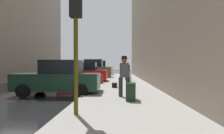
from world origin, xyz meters
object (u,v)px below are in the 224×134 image
(parked_white_van, at_px, (98,69))
(pedestrian_with_beanie, at_px, (124,74))
(rolling_suitcase, at_px, (131,92))
(pedestrian_in_jeans, at_px, (128,70))
(traffic_light, at_px, (76,21))
(parked_red_hatchback, at_px, (84,73))
(parked_dark_green_sedan, at_px, (59,78))
(parked_bronze_suv, at_px, (92,70))
(fire_hydrant, at_px, (102,79))
(duffel_bag, at_px, (115,85))

(parked_white_van, relative_size, pedestrian_with_beanie, 2.59)
(rolling_suitcase, bearing_deg, pedestrian_in_jeans, 87.59)
(traffic_light, xyz_separation_m, pedestrian_in_jeans, (2.07, 11.24, -1.65))
(rolling_suitcase, bearing_deg, parked_red_hatchback, 112.49)
(parked_dark_green_sedan, height_order, pedestrian_in_jeans, pedestrian_in_jeans)
(pedestrian_with_beanie, bearing_deg, pedestrian_in_jeans, 85.80)
(parked_red_hatchback, bearing_deg, parked_bronze_suv, 90.00)
(parked_dark_green_sedan, height_order, parked_red_hatchback, same)
(fire_hydrant, xyz_separation_m, duffel_bag, (1.02, -2.25, -0.21))
(fire_hydrant, bearing_deg, parked_dark_green_sedan, -113.28)
(parked_dark_green_sedan, bearing_deg, parked_red_hatchback, 90.00)
(parked_red_hatchback, bearing_deg, rolling_suitcase, -67.51)
(fire_hydrant, bearing_deg, traffic_light, -89.65)
(traffic_light, xyz_separation_m, pedestrian_with_beanie, (1.45, 2.80, -1.62))
(traffic_light, bearing_deg, duffel_bag, 80.85)
(parked_red_hatchback, xyz_separation_m, pedestrian_with_beanie, (3.31, -7.75, 0.29))
(parked_bronze_suv, bearing_deg, pedestrian_with_beanie, -75.79)
(parked_dark_green_sedan, relative_size, parked_red_hatchback, 1.00)
(parked_white_van, distance_m, pedestrian_in_jeans, 10.93)
(parked_red_hatchback, bearing_deg, pedestrian_in_jeans, 10.06)
(parked_white_van, relative_size, duffel_bag, 10.48)
(parked_red_hatchback, bearing_deg, fire_hydrant, -51.47)
(parked_dark_green_sedan, relative_size, fire_hydrant, 5.99)
(traffic_light, bearing_deg, parked_bronze_suv, 96.67)
(rolling_suitcase, distance_m, duffel_bag, 4.10)
(fire_hydrant, height_order, duffel_bag, fire_hydrant)
(parked_white_van, distance_m, fire_hydrant, 13.30)
(parked_dark_green_sedan, height_order, duffel_bag, parked_dark_green_sedan)
(rolling_suitcase, bearing_deg, duffel_bag, 100.05)
(parked_red_hatchback, height_order, parked_bronze_suv, parked_bronze_suv)
(parked_dark_green_sedan, xyz_separation_m, parked_red_hatchback, (-0.00, 6.46, 0.00))
(parked_dark_green_sedan, bearing_deg, duffel_bag, 34.47)
(parked_dark_green_sedan, distance_m, parked_bronze_suv, 11.77)
(rolling_suitcase, xyz_separation_m, duffel_bag, (-0.71, 4.03, -0.20))
(traffic_light, distance_m, pedestrian_in_jeans, 11.55)
(parked_bronze_suv, xyz_separation_m, rolling_suitcase, (3.54, -13.86, -0.54))
(traffic_light, relative_size, pedestrian_with_beanie, 2.03)
(duffel_bag, bearing_deg, fire_hydrant, 114.37)
(traffic_light, bearing_deg, parked_red_hatchback, 99.97)
(parked_red_hatchback, height_order, duffel_bag, parked_red_hatchback)
(parked_dark_green_sedan, bearing_deg, traffic_light, -65.60)
(pedestrian_in_jeans, bearing_deg, rolling_suitcase, -92.41)
(parked_dark_green_sedan, relative_size, duffel_bag, 9.59)
(parked_bronze_suv, bearing_deg, parked_white_van, 90.00)
(pedestrian_with_beanie, xyz_separation_m, pedestrian_in_jeans, (0.62, 8.44, -0.03))
(rolling_suitcase, bearing_deg, fire_hydrant, 105.44)
(fire_hydrant, relative_size, duffel_bag, 1.60)
(parked_bronze_suv, height_order, fire_hydrant, parked_bronze_suv)
(traffic_light, height_order, rolling_suitcase, traffic_light)
(parked_bronze_suv, height_order, rolling_suitcase, parked_bronze_suv)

